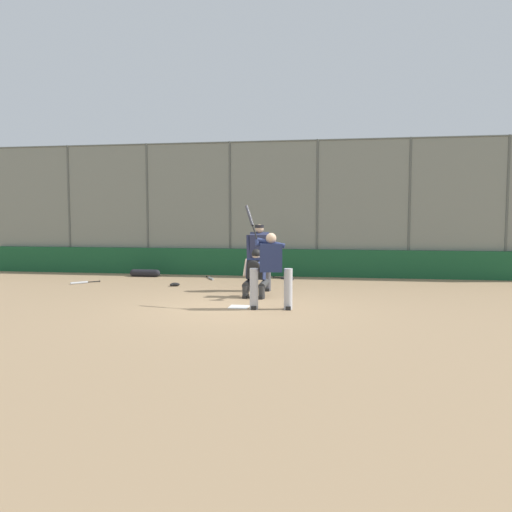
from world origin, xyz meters
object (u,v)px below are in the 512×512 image
spare_bat_by_padding (81,283)px  batter_at_plate (271,268)px  fielding_glove_on_dirt (175,284)px  equipment_bag_dugout_side (145,273)px  catcher_behind_plate (255,272)px  spare_bat_near_backstop (211,278)px  umpire_home (259,255)px  spare_bat_third_base_side (286,278)px

spare_bat_by_padding → batter_at_plate: bearing=105.6°
batter_at_plate → fielding_glove_on_dirt: batter_at_plate is taller
fielding_glove_on_dirt → equipment_bag_dugout_side: 2.67m
catcher_behind_plate → fielding_glove_on_dirt: catcher_behind_plate is taller
batter_at_plate → equipment_bag_dugout_side: batter_at_plate is taller
spare_bat_by_padding → spare_bat_near_backstop: bearing=158.2°
catcher_behind_plate → umpire_home: (0.06, -1.08, 0.34)m
spare_bat_near_backstop → catcher_behind_plate: bearing=1.3°
spare_bat_near_backstop → spare_bat_by_padding: (3.52, 1.63, 0.00)m
spare_bat_by_padding → equipment_bag_dugout_side: (-1.19, -1.99, 0.09)m
umpire_home → spare_bat_by_padding: 5.55m
catcher_behind_plate → spare_bat_by_padding: (5.50, -1.69, -0.58)m
spare_bat_third_base_side → equipment_bag_dugout_side: 4.68m
fielding_glove_on_dirt → equipment_bag_dugout_side: equipment_bag_dugout_side is taller
spare_bat_by_padding → fielding_glove_on_dirt: size_ratio=2.45×
spare_bat_third_base_side → fielding_glove_on_dirt: fielding_glove_on_dirt is taller
catcher_behind_plate → spare_bat_near_backstop: size_ratio=1.61×
catcher_behind_plate → spare_bat_by_padding: catcher_behind_plate is taller
catcher_behind_plate → equipment_bag_dugout_side: size_ratio=1.14×
spare_bat_near_backstop → spare_bat_by_padding: same height
batter_at_plate → fielding_glove_on_dirt: bearing=-50.8°
spare_bat_near_backstop → spare_bat_by_padding: size_ratio=1.09×
spare_bat_third_base_side → spare_bat_by_padding: bearing=-125.1°
catcher_behind_plate → equipment_bag_dugout_side: catcher_behind_plate is taller
batter_at_plate → spare_bat_by_padding: size_ratio=3.28×
batter_at_plate → spare_bat_near_backstop: batter_at_plate is taller
catcher_behind_plate → spare_bat_near_backstop: bearing=-52.8°
spare_bat_third_base_side → fielding_glove_on_dirt: bearing=-109.3°
spare_bat_third_base_side → batter_at_plate: bearing=-51.7°
batter_at_plate → equipment_bag_dugout_side: 7.15m
batter_at_plate → umpire_home: (0.63, -2.58, 0.07)m
equipment_bag_dugout_side → batter_at_plate: bearing=133.2°
catcher_behind_plate → fielding_glove_on_dirt: (2.60, -1.62, -0.57)m
equipment_bag_dugout_side → spare_bat_third_base_side: bearing=179.8°
spare_bat_near_backstop → fielding_glove_on_dirt: (0.62, 1.70, 0.02)m
batter_at_plate → spare_bat_near_backstop: (2.54, -4.82, -0.86)m
spare_bat_near_backstop → spare_bat_third_base_side: same height
spare_bat_near_backstop → spare_bat_by_padding: 3.88m
batter_at_plate → spare_bat_third_base_side: 5.24m
umpire_home → fielding_glove_on_dirt: umpire_home is taller
spare_bat_near_backstop → spare_bat_third_base_side: bearing=68.9°
spare_bat_third_base_side → catcher_behind_plate: bearing=-59.6°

